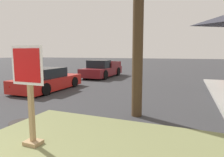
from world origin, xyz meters
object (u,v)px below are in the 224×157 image
manhole_cover (21,122)px  parked_sedan_red (48,80)px  stop_sign (30,97)px  pickup_truck_maroon (102,70)px

manhole_cover → parked_sedan_red: 5.29m
stop_sign → parked_sedan_red: stop_sign is taller
stop_sign → parked_sedan_red: bearing=127.6°
stop_sign → parked_sedan_red: size_ratio=0.50×
parked_sedan_red → pickup_truck_maroon: 6.61m
stop_sign → pickup_truck_maroon: 12.79m
manhole_cover → pickup_truck_maroon: pickup_truck_maroon is taller
stop_sign → parked_sedan_red: (-4.27, 5.55, -0.60)m
parked_sedan_red → pickup_truck_maroon: size_ratio=0.84×
stop_sign → pickup_truck_maroon: (-3.95, 12.15, -0.53)m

